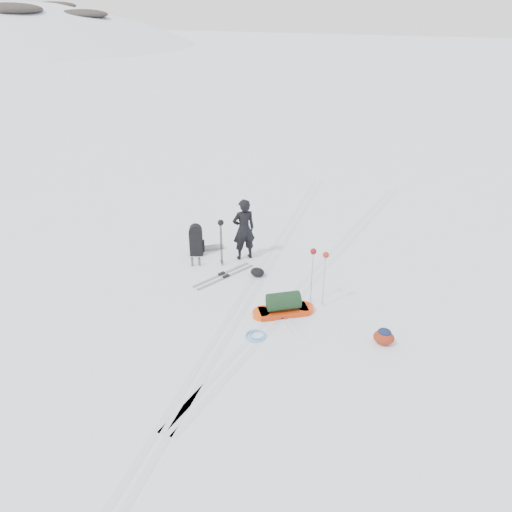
# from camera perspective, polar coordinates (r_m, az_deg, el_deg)

# --- Properties ---
(ground) EXTENTS (200.00, 200.00, 0.00)m
(ground) POSITION_cam_1_polar(r_m,az_deg,el_deg) (12.76, -0.62, -4.02)
(ground) COLOR white
(ground) RESTS_ON ground
(ski_tracks) EXTENTS (3.38, 17.97, 0.01)m
(ski_tracks) POSITION_cam_1_polar(r_m,az_deg,el_deg) (13.28, 3.24, -2.66)
(ski_tracks) COLOR silver
(ski_tracks) RESTS_ON ground
(skier) EXTENTS (0.77, 0.76, 1.80)m
(skier) POSITION_cam_1_polar(r_m,az_deg,el_deg) (13.95, -1.41, 3.06)
(skier) COLOR black
(skier) RESTS_ON ground
(pulk_sled) EXTENTS (1.47, 1.18, 0.57)m
(pulk_sled) POSITION_cam_1_polar(r_m,az_deg,el_deg) (11.78, 3.14, -5.73)
(pulk_sled) COLOR #BF300B
(pulk_sled) RESTS_ON ground
(expedition_rucksack) EXTENTS (0.82, 0.91, 0.94)m
(expedition_rucksack) POSITION_cam_1_polar(r_m,az_deg,el_deg) (14.47, -6.61, 1.78)
(expedition_rucksack) COLOR black
(expedition_rucksack) RESTS_ON ground
(ski_poles_black) EXTENTS (0.17, 0.17, 1.37)m
(ski_poles_black) POSITION_cam_1_polar(r_m,az_deg,el_deg) (13.51, -4.05, 3.18)
(ski_poles_black) COLOR black
(ski_poles_black) RESTS_ON ground
(ski_poles_silver) EXTENTS (0.46, 0.22, 1.47)m
(ski_poles_silver) POSITION_cam_1_polar(r_m,az_deg,el_deg) (11.71, 7.23, -0.40)
(ski_poles_silver) COLOR #A8ABAF
(ski_poles_silver) RESTS_ON ground
(touring_skis_grey) EXTENTS (1.08, 1.85, 0.07)m
(touring_skis_grey) POSITION_cam_1_polar(r_m,az_deg,el_deg) (13.43, -3.71, -2.26)
(touring_skis_grey) COLOR #93969B
(touring_skis_grey) RESTS_ON ground
(touring_skis_white) EXTENTS (1.36, 1.48, 0.06)m
(touring_skis_white) POSITION_cam_1_polar(r_m,az_deg,el_deg) (11.78, 3.29, -6.94)
(touring_skis_white) COLOR silver
(touring_skis_white) RESTS_ON ground
(rope_coil) EXTENTS (0.50, 0.50, 0.06)m
(rope_coil) POSITION_cam_1_polar(r_m,az_deg,el_deg) (11.14, 0.01, -9.06)
(rope_coil) COLOR #62A3EE
(rope_coil) RESTS_ON ground
(small_daypack) EXTENTS (0.56, 0.51, 0.39)m
(small_daypack) POSITION_cam_1_polar(r_m,az_deg,el_deg) (11.19, 14.41, -8.91)
(small_daypack) COLOR maroon
(small_daypack) RESTS_ON ground
(thermos_pair) EXTENTS (0.25, 0.18, 0.26)m
(thermos_pair) POSITION_cam_1_polar(r_m,az_deg,el_deg) (13.97, -6.91, -0.66)
(thermos_pair) COLOR #55565C
(thermos_pair) RESTS_ON ground
(stuff_sack) EXTENTS (0.47, 0.42, 0.24)m
(stuff_sack) POSITION_cam_1_polar(r_m,az_deg,el_deg) (13.36, 0.16, -1.86)
(stuff_sack) COLOR black
(stuff_sack) RESTS_ON ground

